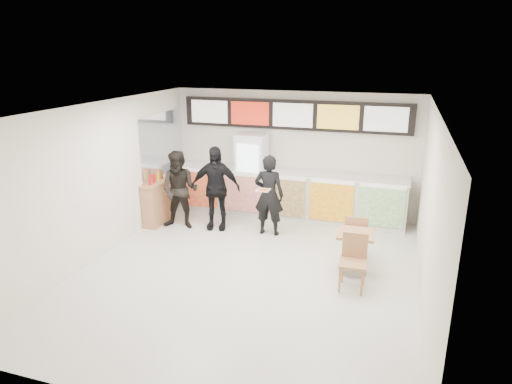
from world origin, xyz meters
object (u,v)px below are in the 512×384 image
at_px(drinks_fridge, 252,174).
at_px(customer_left, 180,190).
at_px(customer_mid, 215,188).
at_px(service_counter, 288,194).
at_px(condiment_ledge, 157,202).
at_px(cafe_table, 355,245).
at_px(customer_main, 269,195).

distance_m(drinks_fridge, customer_left, 1.91).
bearing_deg(drinks_fridge, customer_mid, -110.65).
xyz_separation_m(service_counter, customer_mid, (-1.40, -1.21, 0.38)).
height_order(drinks_fridge, customer_left, drinks_fridge).
relative_size(drinks_fridge, condiment_ledge, 1.66).
xyz_separation_m(cafe_table, condiment_ledge, (-4.68, 1.17, -0.04)).
height_order(service_counter, cafe_table, service_counter).
distance_m(customer_left, condiment_ledge, 0.76).
relative_size(customer_left, condiment_ledge, 1.49).
bearing_deg(customer_main, customer_left, 5.50).
xyz_separation_m(service_counter, customer_left, (-2.16, -1.44, 0.32)).
xyz_separation_m(service_counter, customer_main, (-0.15, -1.18, 0.33)).
bearing_deg(customer_main, drinks_fridge, -58.41).
bearing_deg(condiment_ledge, customer_main, 3.86).
xyz_separation_m(drinks_fridge, customer_main, (0.79, -1.19, -0.10)).
distance_m(service_counter, customer_main, 1.23).
height_order(drinks_fridge, customer_main, drinks_fridge).
bearing_deg(customer_left, customer_mid, 9.54).
bearing_deg(service_counter, drinks_fridge, 179.01).
bearing_deg(customer_left, cafe_table, -22.15).
distance_m(customer_mid, condiment_ledge, 1.50).
distance_m(customer_left, customer_mid, 0.80).
xyz_separation_m(customer_mid, cafe_table, (3.26, -1.32, -0.40)).
distance_m(service_counter, condiment_ledge, 3.13).
bearing_deg(drinks_fridge, cafe_table, -42.24).
bearing_deg(customer_main, service_counter, -99.01).
distance_m(service_counter, customer_left, 2.62).
xyz_separation_m(service_counter, condiment_ledge, (-2.82, -1.36, -0.06)).
relative_size(cafe_table, condiment_ledge, 1.38).
bearing_deg(customer_main, cafe_table, 144.36).
bearing_deg(condiment_ledge, cafe_table, -13.98).
bearing_deg(condiment_ledge, drinks_fridge, 36.06).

